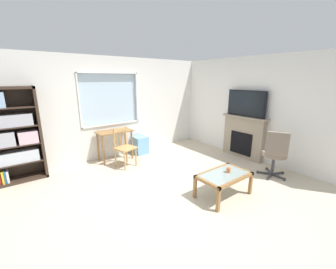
{
  "coord_description": "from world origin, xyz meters",
  "views": [
    {
      "loc": [
        -2.14,
        -2.81,
        2.01
      ],
      "look_at": [
        0.32,
        0.44,
        0.92
      ],
      "focal_mm": 22.63,
      "sensor_mm": 36.0,
      "label": 1
    }
  ],
  "objects_px": {
    "wooden_chair": "(124,147)",
    "sippy_cup": "(229,170)",
    "bookshelf": "(12,135)",
    "tv": "(246,103)",
    "desk_under_window": "(115,136)",
    "office_chair": "(275,152)",
    "plastic_drawer_unit": "(140,145)",
    "fireplace": "(243,137)",
    "coffee_table": "(224,177)"
  },
  "relations": [
    {
      "from": "sippy_cup",
      "to": "desk_under_window",
      "type": "bearing_deg",
      "value": 108.14
    },
    {
      "from": "wooden_chair",
      "to": "plastic_drawer_unit",
      "type": "xyz_separation_m",
      "value": [
        0.73,
        0.57,
        -0.23
      ]
    },
    {
      "from": "desk_under_window",
      "to": "fireplace",
      "type": "relative_size",
      "value": 0.71
    },
    {
      "from": "desk_under_window",
      "to": "bookshelf",
      "type": "bearing_deg",
      "value": 176.94
    },
    {
      "from": "wooden_chair",
      "to": "tv",
      "type": "xyz_separation_m",
      "value": [
        2.71,
        -1.31,
        0.94
      ]
    },
    {
      "from": "fireplace",
      "to": "office_chair",
      "type": "relative_size",
      "value": 1.2
    },
    {
      "from": "plastic_drawer_unit",
      "to": "coffee_table",
      "type": "xyz_separation_m",
      "value": [
        0.05,
        -2.81,
        0.12
      ]
    },
    {
      "from": "coffee_table",
      "to": "sippy_cup",
      "type": "relative_size",
      "value": 10.27
    },
    {
      "from": "bookshelf",
      "to": "sippy_cup",
      "type": "bearing_deg",
      "value": -44.48
    },
    {
      "from": "desk_under_window",
      "to": "tv",
      "type": "bearing_deg",
      "value": -33.86
    },
    {
      "from": "bookshelf",
      "to": "plastic_drawer_unit",
      "type": "bearing_deg",
      "value": -1.2
    },
    {
      "from": "bookshelf",
      "to": "tv",
      "type": "xyz_separation_m",
      "value": [
        4.73,
        -1.93,
        0.45
      ]
    },
    {
      "from": "plastic_drawer_unit",
      "to": "coffee_table",
      "type": "relative_size",
      "value": 0.51
    },
    {
      "from": "coffee_table",
      "to": "desk_under_window",
      "type": "bearing_deg",
      "value": 106.02
    },
    {
      "from": "desk_under_window",
      "to": "coffee_table",
      "type": "height_order",
      "value": "desk_under_window"
    },
    {
      "from": "office_chair",
      "to": "desk_under_window",
      "type": "bearing_deg",
      "value": 127.12
    },
    {
      "from": "plastic_drawer_unit",
      "to": "sippy_cup",
      "type": "bearing_deg",
      "value": -86.62
    },
    {
      "from": "fireplace",
      "to": "tv",
      "type": "distance_m",
      "value": 0.86
    },
    {
      "from": "wooden_chair",
      "to": "fireplace",
      "type": "xyz_separation_m",
      "value": [
        2.73,
        -1.31,
        0.08
      ]
    },
    {
      "from": "coffee_table",
      "to": "wooden_chair",
      "type": "bearing_deg",
      "value": 109.37
    },
    {
      "from": "desk_under_window",
      "to": "office_chair",
      "type": "bearing_deg",
      "value": -52.88
    },
    {
      "from": "fireplace",
      "to": "bookshelf",
      "type": "bearing_deg",
      "value": 157.89
    },
    {
      "from": "plastic_drawer_unit",
      "to": "office_chair",
      "type": "xyz_separation_m",
      "value": [
        1.47,
        -2.96,
        0.32
      ]
    },
    {
      "from": "tv",
      "to": "plastic_drawer_unit",
      "type": "bearing_deg",
      "value": 136.56
    },
    {
      "from": "plastic_drawer_unit",
      "to": "wooden_chair",
      "type": "bearing_deg",
      "value": -142.43
    },
    {
      "from": "desk_under_window",
      "to": "coffee_table",
      "type": "distance_m",
      "value": 2.88
    },
    {
      "from": "fireplace",
      "to": "sippy_cup",
      "type": "xyz_separation_m",
      "value": [
        -1.83,
        -0.94,
        -0.09
      ]
    },
    {
      "from": "wooden_chair",
      "to": "office_chair",
      "type": "bearing_deg",
      "value": -47.45
    },
    {
      "from": "desk_under_window",
      "to": "office_chair",
      "type": "distance_m",
      "value": 3.65
    },
    {
      "from": "bookshelf",
      "to": "fireplace",
      "type": "bearing_deg",
      "value": -22.11
    },
    {
      "from": "wooden_chair",
      "to": "coffee_table",
      "type": "height_order",
      "value": "wooden_chair"
    },
    {
      "from": "desk_under_window",
      "to": "coffee_table",
      "type": "relative_size",
      "value": 0.91
    },
    {
      "from": "wooden_chair",
      "to": "sippy_cup",
      "type": "xyz_separation_m",
      "value": [
        0.9,
        -2.24,
        -0.0
      ]
    },
    {
      "from": "fireplace",
      "to": "office_chair",
      "type": "distance_m",
      "value": 1.21
    },
    {
      "from": "fireplace",
      "to": "tv",
      "type": "xyz_separation_m",
      "value": [
        -0.02,
        0.0,
        0.86
      ]
    },
    {
      "from": "tv",
      "to": "sippy_cup",
      "type": "bearing_deg",
      "value": -152.6
    },
    {
      "from": "plastic_drawer_unit",
      "to": "sippy_cup",
      "type": "distance_m",
      "value": 2.82
    },
    {
      "from": "desk_under_window",
      "to": "fireplace",
      "type": "height_order",
      "value": "fireplace"
    },
    {
      "from": "sippy_cup",
      "to": "coffee_table",
      "type": "bearing_deg",
      "value": 178.49
    },
    {
      "from": "wooden_chair",
      "to": "coffee_table",
      "type": "xyz_separation_m",
      "value": [
        0.79,
        -2.24,
        -0.11
      ]
    },
    {
      "from": "bookshelf",
      "to": "wooden_chair",
      "type": "bearing_deg",
      "value": -17.15
    },
    {
      "from": "bookshelf",
      "to": "plastic_drawer_unit",
      "type": "xyz_separation_m",
      "value": [
        2.75,
        -0.06,
        -0.72
      ]
    },
    {
      "from": "bookshelf",
      "to": "desk_under_window",
      "type": "xyz_separation_m",
      "value": [
        2.02,
        -0.11,
        -0.34
      ]
    },
    {
      "from": "tv",
      "to": "sippy_cup",
      "type": "height_order",
      "value": "tv"
    },
    {
      "from": "fireplace",
      "to": "tv",
      "type": "height_order",
      "value": "tv"
    },
    {
      "from": "wooden_chair",
      "to": "bookshelf",
      "type": "bearing_deg",
      "value": 162.85
    },
    {
      "from": "desk_under_window",
      "to": "plastic_drawer_unit",
      "type": "distance_m",
      "value": 0.83
    },
    {
      "from": "fireplace",
      "to": "coffee_table",
      "type": "distance_m",
      "value": 2.16
    },
    {
      "from": "bookshelf",
      "to": "wooden_chair",
      "type": "relative_size",
      "value": 2.07
    },
    {
      "from": "fireplace",
      "to": "office_chair",
      "type": "xyz_separation_m",
      "value": [
        -0.53,
        -1.09,
        0.01
      ]
    }
  ]
}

